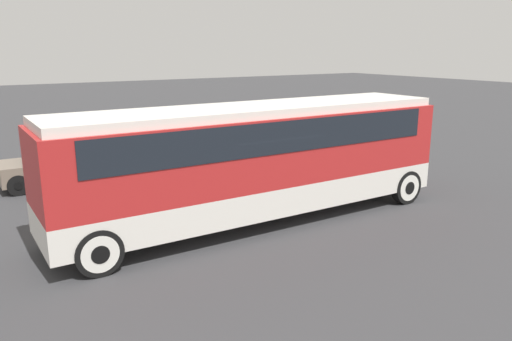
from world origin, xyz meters
The scene contains 4 objects.
ground_plane centered at (0.00, 0.00, 0.00)m, with size 120.00×120.00×0.00m, color #38383A.
tour_bus centered at (0.10, 0.00, 1.94)m, with size 11.28×2.54×3.22m.
parked_car_near centered at (1.97, 5.27, 0.65)m, with size 4.16×1.84×1.27m.
parked_car_mid centered at (-3.57, 7.02, 0.70)m, with size 4.39×1.80×1.37m.
Camera 1 is at (-7.07, -11.14, 4.72)m, focal length 35.00 mm.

